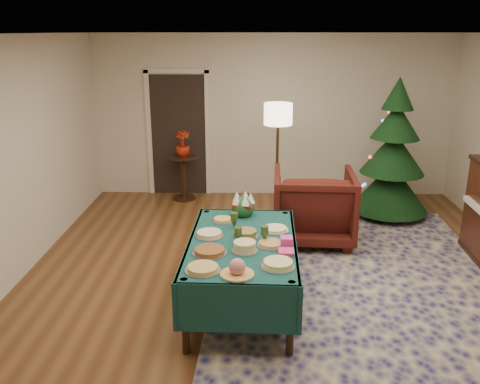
{
  "coord_description": "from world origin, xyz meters",
  "views": [
    {
      "loc": [
        -0.36,
        -5.01,
        2.73
      ],
      "look_at": [
        -0.49,
        0.66,
        0.92
      ],
      "focal_mm": 38.0,
      "sensor_mm": 36.0,
      "label": 1
    }
  ],
  "objects_px": {
    "buffet_table": "(242,254)",
    "christmas_tree": "(393,156)",
    "gift_box": "(287,242)",
    "floor_lamp": "(278,121)",
    "side_table": "(184,179)",
    "armchair": "(313,203)",
    "potted_plant": "(183,149)"
  },
  "relations": [
    {
      "from": "buffet_table",
      "to": "christmas_tree",
      "type": "bearing_deg",
      "value": 51.34
    },
    {
      "from": "gift_box",
      "to": "floor_lamp",
      "type": "height_order",
      "value": "floor_lamp"
    },
    {
      "from": "buffet_table",
      "to": "floor_lamp",
      "type": "bearing_deg",
      "value": 80.2
    },
    {
      "from": "floor_lamp",
      "to": "side_table",
      "type": "relative_size",
      "value": 2.31
    },
    {
      "from": "buffet_table",
      "to": "armchair",
      "type": "xyz_separation_m",
      "value": [
        0.92,
        1.74,
        -0.04
      ]
    },
    {
      "from": "buffet_table",
      "to": "gift_box",
      "type": "height_order",
      "value": "gift_box"
    },
    {
      "from": "floor_lamp",
      "to": "christmas_tree",
      "type": "distance_m",
      "value": 1.8
    },
    {
      "from": "buffet_table",
      "to": "christmas_tree",
      "type": "distance_m",
      "value": 3.54
    },
    {
      "from": "armchair",
      "to": "potted_plant",
      "type": "distance_m",
      "value": 2.64
    },
    {
      "from": "side_table",
      "to": "potted_plant",
      "type": "height_order",
      "value": "potted_plant"
    },
    {
      "from": "side_table",
      "to": "potted_plant",
      "type": "xyz_separation_m",
      "value": [
        0.0,
        0.0,
        0.5
      ]
    },
    {
      "from": "gift_box",
      "to": "side_table",
      "type": "bearing_deg",
      "value": 112.34
    },
    {
      "from": "gift_box",
      "to": "christmas_tree",
      "type": "distance_m",
      "value": 3.38
    },
    {
      "from": "buffet_table",
      "to": "armchair",
      "type": "bearing_deg",
      "value": 62.22
    },
    {
      "from": "gift_box",
      "to": "side_table",
      "type": "distance_m",
      "value": 3.91
    },
    {
      "from": "armchair",
      "to": "potted_plant",
      "type": "xyz_separation_m",
      "value": [
        -1.96,
        1.73,
        0.32
      ]
    },
    {
      "from": "potted_plant",
      "to": "christmas_tree",
      "type": "xyz_separation_m",
      "value": [
        3.25,
        -0.72,
        0.08
      ]
    },
    {
      "from": "floor_lamp",
      "to": "christmas_tree",
      "type": "height_order",
      "value": "christmas_tree"
    },
    {
      "from": "potted_plant",
      "to": "christmas_tree",
      "type": "distance_m",
      "value": 3.33
    },
    {
      "from": "armchair",
      "to": "side_table",
      "type": "relative_size",
      "value": 1.45
    },
    {
      "from": "floor_lamp",
      "to": "potted_plant",
      "type": "bearing_deg",
      "value": 154.25
    },
    {
      "from": "floor_lamp",
      "to": "potted_plant",
      "type": "height_order",
      "value": "floor_lamp"
    },
    {
      "from": "floor_lamp",
      "to": "christmas_tree",
      "type": "relative_size",
      "value": 0.82
    },
    {
      "from": "buffet_table",
      "to": "side_table",
      "type": "height_order",
      "value": "side_table"
    },
    {
      "from": "buffet_table",
      "to": "potted_plant",
      "type": "xyz_separation_m",
      "value": [
        -1.05,
        3.47,
        0.28
      ]
    },
    {
      "from": "gift_box",
      "to": "potted_plant",
      "type": "distance_m",
      "value": 3.89
    },
    {
      "from": "buffet_table",
      "to": "gift_box",
      "type": "xyz_separation_m",
      "value": [
        0.43,
        -0.12,
        0.19
      ]
    },
    {
      "from": "gift_box",
      "to": "side_table",
      "type": "height_order",
      "value": "gift_box"
    },
    {
      "from": "buffet_table",
      "to": "floor_lamp",
      "type": "relative_size",
      "value": 1.1
    },
    {
      "from": "side_table",
      "to": "potted_plant",
      "type": "relative_size",
      "value": 1.76
    },
    {
      "from": "side_table",
      "to": "floor_lamp",
      "type": "bearing_deg",
      "value": -25.75
    },
    {
      "from": "buffet_table",
      "to": "floor_lamp",
      "type": "xyz_separation_m",
      "value": [
        0.47,
        2.74,
        0.88
      ]
    }
  ]
}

